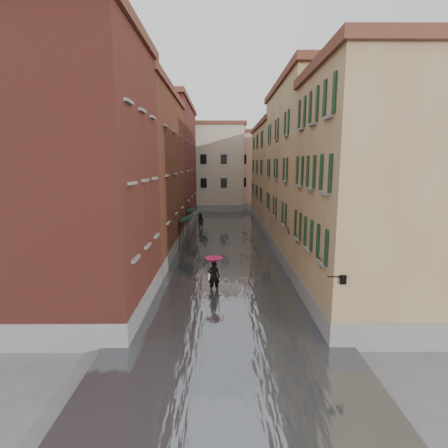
{
  "coord_description": "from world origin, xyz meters",
  "views": [
    {
      "loc": [
        -0.27,
        -18.77,
        7.37
      ],
      "look_at": [
        -0.13,
        6.4,
        3.0
      ],
      "focal_mm": 28.0,
      "sensor_mm": 36.0,
      "label": 1
    }
  ],
  "objects": [
    {
      "name": "building_right_mid",
      "position": [
        7.0,
        9.0,
        6.5
      ],
      "size": [
        6.0,
        14.0,
        13.0
      ],
      "primitive_type": "cube",
      "color": "tan",
      "rests_on": "ground"
    },
    {
      "name": "building_end_cream",
      "position": [
        -3.0,
        38.0,
        6.5
      ],
      "size": [
        12.0,
        9.0,
        13.0
      ],
      "primitive_type": "cube",
      "color": "#B6AE90",
      "rests_on": "ground"
    },
    {
      "name": "awning_near",
      "position": [
        -3.48,
        12.04,
        2.47
      ],
      "size": [
        1.09,
        3.13,
        2.8
      ],
      "color": "black",
      "rests_on": "ground"
    },
    {
      "name": "floodwater",
      "position": [
        0.0,
        13.0,
        0.1
      ],
      "size": [
        10.0,
        60.0,
        0.2
      ],
      "primitive_type": "cube",
      "color": "#51555A",
      "rests_on": "ground"
    },
    {
      "name": "ground",
      "position": [
        0.0,
        0.0,
        0.0
      ],
      "size": [
        120.0,
        120.0,
        0.0
      ],
      "primitive_type": "plane",
      "color": "#5B5B5E",
      "rests_on": "ground"
    },
    {
      "name": "building_left_far",
      "position": [
        -7.0,
        24.0,
        7.0
      ],
      "size": [
        6.0,
        16.0,
        14.0
      ],
      "primitive_type": "cube",
      "color": "maroon",
      "rests_on": "ground"
    },
    {
      "name": "awning_far",
      "position": [
        -3.49,
        18.04,
        2.47
      ],
      "size": [
        1.09,
        2.99,
        2.8
      ],
      "color": "black",
      "rests_on": "ground"
    },
    {
      "name": "building_right_near",
      "position": [
        7.0,
        -2.0,
        5.75
      ],
      "size": [
        6.0,
        8.0,
        11.5
      ],
      "primitive_type": "cube",
      "color": "#936E4C",
      "rests_on": "ground"
    },
    {
      "name": "pedestrian_far",
      "position": [
        -2.65,
        19.87,
        0.95
      ],
      "size": [
        1.11,
        1.0,
        1.89
      ],
      "primitive_type": "imported",
      "rotation": [
        0.0,
        0.0,
        -0.36
      ],
      "color": "black",
      "rests_on": "ground"
    },
    {
      "name": "pedestrian_main",
      "position": [
        -0.74,
        0.52,
        1.28
      ],
      "size": [
        1.05,
        1.05,
        2.06
      ],
      "color": "black",
      "rests_on": "ground"
    },
    {
      "name": "window_planters",
      "position": [
        4.12,
        -0.18,
        3.51
      ],
      "size": [
        0.59,
        8.25,
        0.84
      ],
      "color": "brown",
      "rests_on": "ground"
    },
    {
      "name": "building_right_far",
      "position": [
        7.0,
        24.0,
        5.75
      ],
      "size": [
        6.0,
        16.0,
        11.5
      ],
      "primitive_type": "cube",
      "color": "#936E4C",
      "rests_on": "ground"
    },
    {
      "name": "building_left_mid",
      "position": [
        -7.0,
        9.0,
        6.25
      ],
      "size": [
        6.0,
        14.0,
        12.5
      ],
      "primitive_type": "cube",
      "color": "brown",
      "rests_on": "ground"
    },
    {
      "name": "building_left_near",
      "position": [
        -7.0,
        -2.0,
        6.5
      ],
      "size": [
        6.0,
        8.0,
        13.0
      ],
      "primitive_type": "cube",
      "color": "maroon",
      "rests_on": "ground"
    },
    {
      "name": "building_end_pink",
      "position": [
        6.0,
        40.0,
        6.0
      ],
      "size": [
        10.0,
        9.0,
        12.0
      ],
      "primitive_type": "cube",
      "color": "#D0A492",
      "rests_on": "ground"
    },
    {
      "name": "wall_lantern",
      "position": [
        4.33,
        -6.0,
        3.01
      ],
      "size": [
        0.71,
        0.22,
        0.35
      ],
      "color": "black",
      "rests_on": "ground"
    }
  ]
}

